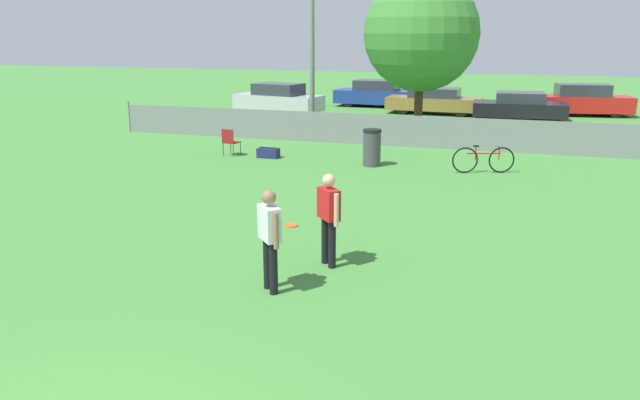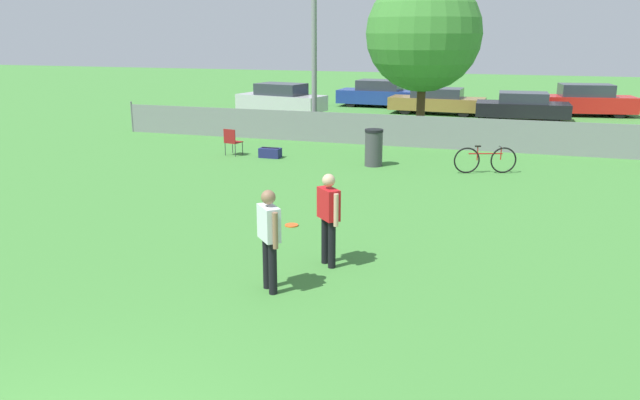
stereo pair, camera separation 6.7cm
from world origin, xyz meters
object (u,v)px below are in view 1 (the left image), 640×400
(player_defender_red, at_px, (329,213))
(parked_car_tan, at_px, (434,101))
(frisbee_disc, at_px, (291,225))
(parked_car_red, at_px, (581,101))
(bicycle_sideline, at_px, (483,160))
(parked_car_silver, at_px, (278,99))
(gear_bag_sideline, at_px, (268,153))
(folding_chair_sideline, at_px, (230,140))
(tree_near_pole, at_px, (421,34))
(player_receiver_white, at_px, (270,233))
(trash_bin, at_px, (372,148))
(parked_car_blue, at_px, (377,94))
(parked_car_dark, at_px, (520,106))

(player_defender_red, height_order, parked_car_tan, player_defender_red)
(frisbee_disc, height_order, parked_car_red, parked_car_red)
(bicycle_sideline, xyz_separation_m, parked_car_silver, (-10.54, 10.91, 0.31))
(parked_car_red, bearing_deg, gear_bag_sideline, -134.45)
(folding_chair_sideline, bearing_deg, tree_near_pole, -123.44)
(player_receiver_white, bearing_deg, parked_car_red, 122.55)
(trash_bin, height_order, gear_bag_sideline, trash_bin)
(folding_chair_sideline, bearing_deg, parked_car_blue, -84.88)
(tree_near_pole, distance_m, trash_bin, 6.51)
(tree_near_pole, bearing_deg, parked_car_blue, 111.38)
(parked_car_blue, bearing_deg, parked_car_red, -1.83)
(bicycle_sideline, bearing_deg, tree_near_pole, 96.94)
(gear_bag_sideline, bearing_deg, player_defender_red, -61.50)
(player_receiver_white, distance_m, gear_bag_sideline, 10.72)
(folding_chair_sideline, bearing_deg, parked_car_tan, -100.07)
(tree_near_pole, height_order, parked_car_blue, tree_near_pole)
(parked_car_blue, bearing_deg, folding_chair_sideline, -93.01)
(gear_bag_sideline, bearing_deg, frisbee_disc, -63.96)
(tree_near_pole, bearing_deg, parked_car_red, 54.54)
(parked_car_tan, bearing_deg, bicycle_sideline, -74.31)
(frisbee_disc, bearing_deg, parked_car_tan, 89.27)
(trash_bin, bearing_deg, folding_chair_sideline, 177.85)
(bicycle_sideline, xyz_separation_m, parked_car_tan, (-3.19, 13.06, 0.25))
(parked_car_silver, xyz_separation_m, parked_car_dark, (11.37, 0.80, -0.05))
(player_defender_red, height_order, bicycle_sideline, player_defender_red)
(folding_chair_sideline, bearing_deg, player_receiver_white, 129.25)
(parked_car_red, bearing_deg, trash_bin, -124.03)
(tree_near_pole, bearing_deg, frisbee_disc, -93.10)
(frisbee_disc, xyz_separation_m, bicycle_sideline, (3.43, 6.41, 0.37))
(frisbee_disc, relative_size, parked_car_silver, 0.06)
(frisbee_disc, bearing_deg, parked_car_silver, 112.30)
(player_defender_red, relative_size, folding_chair_sideline, 1.84)
(player_receiver_white, height_order, parked_car_dark, player_receiver_white)
(gear_bag_sideline, height_order, parked_car_silver, parked_car_silver)
(parked_car_blue, height_order, parked_car_red, parked_car_red)
(player_defender_red, xyz_separation_m, folding_chair_sideline, (-5.95, 8.50, -0.44))
(player_defender_red, bearing_deg, folding_chair_sideline, 170.55)
(frisbee_disc, xyz_separation_m, folding_chair_sideline, (-4.55, 6.58, 0.48))
(folding_chair_sideline, bearing_deg, parked_car_red, -118.48)
(tree_near_pole, distance_m, parked_car_blue, 10.92)
(bicycle_sideline, bearing_deg, parked_car_blue, 93.79)
(folding_chair_sideline, xyz_separation_m, parked_car_silver, (-2.55, 10.74, 0.20))
(frisbee_disc, relative_size, parked_car_tan, 0.06)
(parked_car_dark, bearing_deg, player_defender_red, -100.50)
(player_defender_red, relative_size, parked_car_silver, 0.35)
(player_receiver_white, xyz_separation_m, parked_car_dark, (3.39, 21.37, -0.29))
(parked_car_silver, bearing_deg, parked_car_red, 25.79)
(parked_car_red, bearing_deg, folding_chair_sideline, -137.67)
(player_receiver_white, xyz_separation_m, trash_bin, (-0.68, 9.65, -0.39))
(bicycle_sideline, relative_size, parked_car_dark, 0.41)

